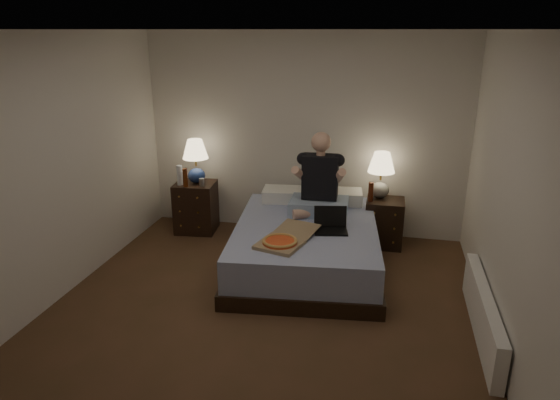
% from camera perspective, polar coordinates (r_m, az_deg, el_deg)
% --- Properties ---
extents(floor, '(4.00, 4.50, 0.00)m').
position_cam_1_polar(floor, '(4.67, -2.45, -13.49)').
color(floor, brown).
rests_on(floor, ground).
extents(ceiling, '(4.00, 4.50, 0.00)m').
position_cam_1_polar(ceiling, '(3.94, -2.98, 18.89)').
color(ceiling, white).
rests_on(ceiling, ground).
extents(wall_back, '(4.00, 0.00, 2.50)m').
position_cam_1_polar(wall_back, '(6.27, 2.68, 7.38)').
color(wall_back, silver).
rests_on(wall_back, ground).
extents(wall_front, '(4.00, 0.00, 2.50)m').
position_cam_1_polar(wall_front, '(2.25, -18.32, -15.95)').
color(wall_front, silver).
rests_on(wall_front, ground).
extents(wall_left, '(0.00, 4.50, 2.50)m').
position_cam_1_polar(wall_left, '(5.03, -25.32, 2.66)').
color(wall_left, silver).
rests_on(wall_left, ground).
extents(wall_right, '(0.00, 4.50, 2.50)m').
position_cam_1_polar(wall_right, '(4.12, 25.29, -0.64)').
color(wall_right, silver).
rests_on(wall_right, ground).
extents(bed, '(1.71, 2.16, 0.50)m').
position_cam_1_polar(bed, '(5.49, 2.98, -5.29)').
color(bed, '#586BB0').
rests_on(bed, floor).
extents(nightstand_left, '(0.54, 0.50, 0.65)m').
position_cam_1_polar(nightstand_left, '(6.55, -9.57, -0.78)').
color(nightstand_left, black).
rests_on(nightstand_left, floor).
extents(nightstand_right, '(0.45, 0.40, 0.58)m').
position_cam_1_polar(nightstand_right, '(6.16, 11.81, -2.55)').
color(nightstand_right, black).
rests_on(nightstand_right, floor).
extents(lamp_left, '(0.39, 0.39, 0.56)m').
position_cam_1_polar(lamp_left, '(6.38, -9.60, 4.38)').
color(lamp_left, navy).
rests_on(lamp_left, nightstand_left).
extents(lamp_right, '(0.32, 0.32, 0.56)m').
position_cam_1_polar(lamp_right, '(6.06, 11.45, 2.79)').
color(lamp_right, gray).
rests_on(lamp_right, nightstand_right).
extents(water_bottle, '(0.07, 0.07, 0.25)m').
position_cam_1_polar(water_bottle, '(6.37, -11.39, 2.79)').
color(water_bottle, white).
rests_on(water_bottle, nightstand_left).
extents(soda_can, '(0.07, 0.07, 0.10)m').
position_cam_1_polar(soda_can, '(6.29, -8.94, 2.00)').
color(soda_can, '#ADAEA9').
rests_on(soda_can, nightstand_left).
extents(beer_bottle_left, '(0.06, 0.06, 0.23)m').
position_cam_1_polar(beer_bottle_left, '(6.29, -10.78, 2.52)').
color(beer_bottle_left, '#55230C').
rests_on(beer_bottle_left, nightstand_left).
extents(beer_bottle_right, '(0.06, 0.06, 0.23)m').
position_cam_1_polar(beer_bottle_right, '(5.95, 10.33, 0.92)').
color(beer_bottle_right, '#521D0B').
rests_on(beer_bottle_right, nightstand_right).
extents(person, '(0.68, 0.54, 0.93)m').
position_cam_1_polar(person, '(5.61, 4.57, 2.98)').
color(person, black).
rests_on(person, bed).
extents(laptop, '(0.39, 0.34, 0.24)m').
position_cam_1_polar(laptop, '(5.19, 5.86, -2.42)').
color(laptop, black).
rests_on(laptop, bed).
extents(pizza_box, '(0.59, 0.84, 0.08)m').
position_cam_1_polar(pizza_box, '(4.86, -0.02, -4.84)').
color(pizza_box, tan).
rests_on(pizza_box, bed).
extents(radiator, '(0.10, 1.60, 0.40)m').
position_cam_1_polar(radiator, '(4.70, 22.15, -11.96)').
color(radiator, white).
rests_on(radiator, floor).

